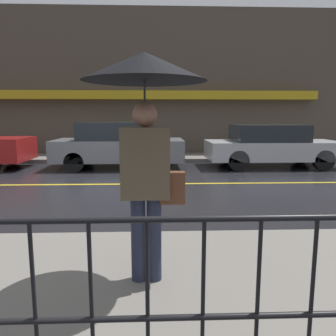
% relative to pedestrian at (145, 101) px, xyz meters
% --- Properties ---
extents(ground_plane, '(80.00, 80.00, 0.00)m').
position_rel_pedestrian_xyz_m(ground_plane, '(-1.50, 5.25, -1.86)').
color(ground_plane, black).
extents(sidewalk_far, '(28.00, 2.13, 0.14)m').
position_rel_pedestrian_xyz_m(sidewalk_far, '(-1.50, 10.22, -1.79)').
color(sidewalk_far, slate).
rests_on(sidewalk_far, ground_plane).
extents(lane_marking, '(25.20, 0.12, 0.01)m').
position_rel_pedestrian_xyz_m(lane_marking, '(-1.50, 5.25, -1.85)').
color(lane_marking, gold).
rests_on(lane_marking, ground_plane).
extents(building_storefront, '(28.00, 0.85, 6.22)m').
position_rel_pedestrian_xyz_m(building_storefront, '(-1.50, 11.41, 1.22)').
color(building_storefront, '#4C4238').
rests_on(building_storefront, ground_plane).
extents(pedestrian, '(1.12, 1.12, 2.14)m').
position_rel_pedestrian_xyz_m(pedestrian, '(0.00, 0.00, 0.00)').
color(pedestrian, '#23283D').
rests_on(pedestrian, sidewalk_near).
extents(car_grey, '(4.24, 1.88, 1.53)m').
position_rel_pedestrian_xyz_m(car_grey, '(-1.17, 7.98, -1.09)').
color(car_grey, slate).
rests_on(car_grey, ground_plane).
extents(car_silver, '(4.43, 1.89, 1.44)m').
position_rel_pedestrian_xyz_m(car_silver, '(4.03, 7.98, -1.12)').
color(car_silver, '#B2B5BA').
rests_on(car_silver, ground_plane).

